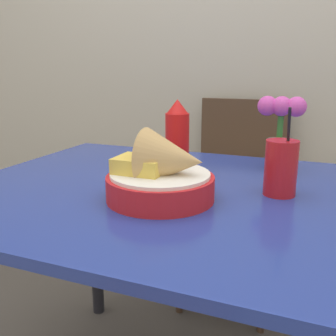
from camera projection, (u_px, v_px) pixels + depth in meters
wall_window at (248, 15)px, 1.73m from camera, size 7.00×0.06×2.60m
dining_table at (170, 224)px, 1.00m from camera, size 1.11×0.88×0.75m
chair_far_window at (237, 184)px, 1.74m from camera, size 0.40×0.40×0.92m
food_basket at (164, 175)px, 0.87m from camera, size 0.26×0.26×0.17m
ketchup_bottle at (177, 138)px, 1.09m from camera, size 0.07×0.07×0.22m
drink_cup at (281, 170)px, 0.91m from camera, size 0.08×0.08×0.22m
flower_vase at (280, 127)px, 1.12m from camera, size 0.14×0.07×0.22m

